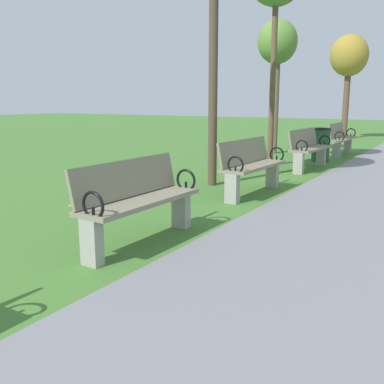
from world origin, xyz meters
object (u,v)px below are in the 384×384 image
park_bench_4 (251,165)px  tree_3 (277,46)px  park_bench_3 (138,199)px  park_bench_5 (309,148)px  tree_4 (349,58)px  trash_bin (321,145)px  park_bench_6 (341,138)px

park_bench_4 → tree_3: (-1.79, 5.63, 2.52)m
park_bench_4 → tree_3: tree_3 is taller
park_bench_3 → park_bench_5: (0.00, 6.08, 0.00)m
park_bench_3 → tree_4: (-1.18, 14.73, 2.67)m
park_bench_4 → park_bench_5: bearing=90.0°
tree_3 → trash_bin: (1.64, -1.00, -2.58)m
park_bench_4 → tree_4: size_ratio=0.40×
park_bench_4 → tree_4: 12.13m
tree_4 → park_bench_6: bearing=-78.1°
park_bench_5 → tree_4: size_ratio=0.40×
park_bench_6 → tree_4: bearing=101.9°
park_bench_3 → tree_3: size_ratio=0.43×
park_bench_3 → park_bench_4: bearing=90.0°
park_bench_4 → park_bench_6: same height
tree_3 → trash_bin: bearing=-31.2°
park_bench_3 → trash_bin: park_bench_3 is taller
tree_3 → park_bench_5: bearing=-54.5°
park_bench_3 → park_bench_4: 2.96m
park_bench_5 → tree_3: bearing=125.5°
park_bench_6 → park_bench_5: bearing=-90.0°
park_bench_4 → park_bench_6: bearing=90.0°
park_bench_3 → tree_3: 9.13m
tree_4 → trash_bin: (1.04, -7.14, -2.73)m
park_bench_4 → trash_bin: 4.63m
park_bench_5 → trash_bin: park_bench_5 is taller
park_bench_3 → tree_3: tree_3 is taller
park_bench_5 → park_bench_6: bearing=90.0°
park_bench_5 → park_bench_6: same height
park_bench_5 → tree_4: 9.13m
park_bench_5 → tree_3: (-1.79, 2.51, 2.52)m
tree_3 → trash_bin: size_ratio=4.45×
trash_bin → park_bench_3: bearing=-88.9°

